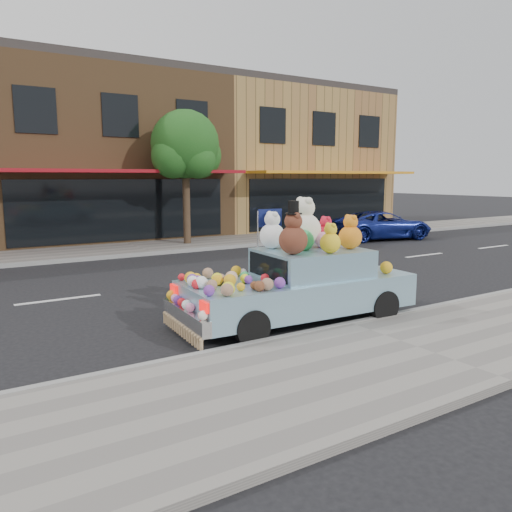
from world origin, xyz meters
TOP-DOWN VIEW (x-y plane):
  - ground at (0.00, 0.00)m, footprint 120.00×120.00m
  - near_sidewalk at (0.00, -6.50)m, footprint 60.00×3.00m
  - far_sidewalk at (0.00, 6.50)m, footprint 60.00×3.00m
  - near_kerb at (0.00, -5.00)m, footprint 60.00×0.12m
  - far_kerb at (0.00, 5.00)m, footprint 60.00×0.12m
  - storefront_mid at (0.00, 11.97)m, footprint 10.00×9.80m
  - storefront_right at (10.00, 11.97)m, footprint 10.00×9.80m
  - street_tree at (2.03, 6.55)m, footprint 3.00×2.70m
  - car_blue at (10.13, 4.07)m, footprint 4.71×2.85m
  - art_car at (-0.49, -4.12)m, footprint 4.57×1.98m

SIDE VIEW (x-z plane):
  - ground at x=0.00m, z-range 0.00..0.00m
  - near_sidewalk at x=0.00m, z-range 0.00..0.12m
  - far_sidewalk at x=0.00m, z-range 0.00..0.12m
  - near_kerb at x=0.00m, z-range 0.00..0.13m
  - far_kerb at x=0.00m, z-range 0.00..0.13m
  - car_blue at x=10.13m, z-range 0.00..1.22m
  - art_car at x=-0.49m, z-range -0.34..1.97m
  - storefront_mid at x=0.00m, z-range -0.01..7.29m
  - storefront_right at x=10.00m, z-range -0.01..7.29m
  - street_tree at x=2.03m, z-range 1.08..6.30m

